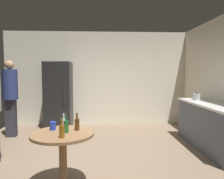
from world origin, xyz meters
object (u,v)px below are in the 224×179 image
at_px(plastic_cup_blue, 53,126).
at_px(beer_bottle_clear, 64,125).
at_px(refrigerator, 59,95).
at_px(person_in_navy_shirt, 10,92).
at_px(kettle, 197,97).
at_px(foreground_table, 63,141).
at_px(beer_bottle_amber, 62,131).
at_px(beer_bottle_brown, 77,124).
at_px(beer_bottle_green, 66,126).

bearing_deg(plastic_cup_blue, beer_bottle_clear, -19.62).
xyz_separation_m(refrigerator, beer_bottle_clear, (0.68, -3.06, -0.08)).
bearing_deg(plastic_cup_blue, person_in_navy_shirt, 123.71).
bearing_deg(kettle, foreground_table, -143.91).
height_order(foreground_table, beer_bottle_amber, beer_bottle_amber).
relative_size(refrigerator, person_in_navy_shirt, 1.00).
height_order(foreground_table, person_in_navy_shirt, person_in_navy_shirt).
bearing_deg(beer_bottle_clear, beer_bottle_brown, 6.81).
bearing_deg(plastic_cup_blue, refrigerator, 99.90).
xyz_separation_m(beer_bottle_clear, person_in_navy_shirt, (-1.63, 2.27, 0.24)).
xyz_separation_m(foreground_table, beer_bottle_green, (0.05, 0.01, 0.19)).
height_order(beer_bottle_clear, plastic_cup_blue, beer_bottle_clear).
height_order(kettle, person_in_navy_shirt, person_in_navy_shirt).
bearing_deg(beer_bottle_amber, person_in_navy_shirt, 122.86).
bearing_deg(beer_bottle_brown, refrigerator, 105.60).
relative_size(foreground_table, person_in_navy_shirt, 0.45).
xyz_separation_m(refrigerator, beer_bottle_amber, (0.71, -3.37, -0.08)).
height_order(foreground_table, beer_bottle_clear, beer_bottle_clear).
distance_m(kettle, foreground_table, 3.25).
xyz_separation_m(foreground_table, plastic_cup_blue, (-0.15, 0.15, 0.16)).
height_order(refrigerator, kettle, refrigerator).
bearing_deg(kettle, person_in_navy_shirt, 173.83).
xyz_separation_m(kettle, plastic_cup_blue, (-2.77, -1.76, -0.18)).
bearing_deg(plastic_cup_blue, kettle, 32.46).
relative_size(refrigerator, kettle, 7.38).
distance_m(kettle, beer_bottle_amber, 3.35).
height_order(kettle, beer_bottle_clear, kettle).
relative_size(kettle, beer_bottle_brown, 1.06).
height_order(refrigerator, beer_bottle_green, refrigerator).
xyz_separation_m(beer_bottle_amber, plastic_cup_blue, (-0.19, 0.36, -0.03)).
xyz_separation_m(kettle, beer_bottle_green, (-2.57, -1.90, -0.15)).
distance_m(beer_bottle_brown, person_in_navy_shirt, 2.90).
bearing_deg(beer_bottle_green, person_in_navy_shirt, 125.48).
relative_size(kettle, beer_bottle_green, 1.06).
height_order(beer_bottle_brown, plastic_cup_blue, beer_bottle_brown).
xyz_separation_m(kettle, beer_bottle_amber, (-2.58, -2.12, -0.15)).
height_order(kettle, foreground_table, kettle).
bearing_deg(beer_bottle_green, kettle, 36.45).
distance_m(foreground_table, beer_bottle_green, 0.19).
distance_m(refrigerator, kettle, 3.52).
xyz_separation_m(foreground_table, person_in_navy_shirt, (-1.63, 2.37, 0.43)).
xyz_separation_m(beer_bottle_amber, person_in_navy_shirt, (-1.67, 2.58, 0.24)).
bearing_deg(refrigerator, foreground_table, -77.87).
bearing_deg(beer_bottle_green, plastic_cup_blue, 145.47).
height_order(beer_bottle_amber, person_in_navy_shirt, person_in_navy_shirt).
xyz_separation_m(refrigerator, foreground_table, (0.68, -3.15, -0.27)).
bearing_deg(beer_bottle_brown, beer_bottle_clear, -173.19).
bearing_deg(beer_bottle_green, foreground_table, -169.05).
bearing_deg(beer_bottle_brown, plastic_cup_blue, 174.01).
distance_m(beer_bottle_brown, beer_bottle_clear, 0.17).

